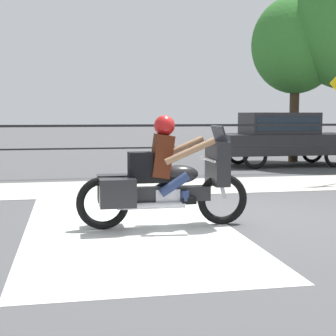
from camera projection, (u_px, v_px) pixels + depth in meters
ground_plane at (225, 217)px, 7.90m from camera, size 120.00×120.00×0.00m
sidewalk_band at (179, 186)px, 11.22m from camera, size 44.00×2.40×0.01m
crosswalk_band at (127, 224)px, 7.41m from camera, size 2.82×6.00×0.01m
fence_railing at (162, 135)px, 13.05m from camera, size 36.00×0.05×1.32m
motorcycle at (164, 179)px, 7.15m from camera, size 2.43×0.76×1.56m
parked_car at (283, 135)px, 15.56m from camera, size 4.04×1.62×1.62m
tree_behind_sign at (296, 45)px, 16.65m from camera, size 2.87×2.87×5.39m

